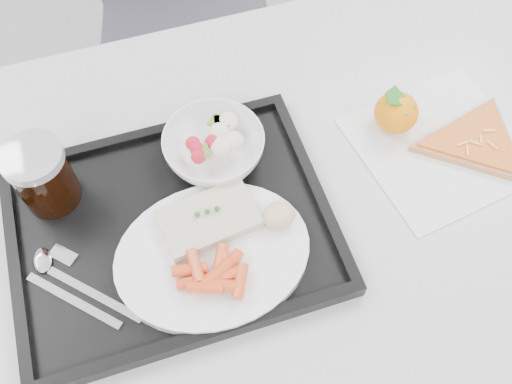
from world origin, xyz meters
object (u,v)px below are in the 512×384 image
(table, at_px, (264,225))
(salad_bowl, at_px, (214,147))
(tangerine, at_px, (396,112))
(pizza_slice, at_px, (476,142))
(dinner_plate, at_px, (213,255))
(cola_glass, at_px, (42,175))
(tray, at_px, (172,229))

(table, bearing_deg, salad_bowl, 116.85)
(tangerine, relative_size, pizza_slice, 0.28)
(dinner_plate, bearing_deg, cola_glass, 139.40)
(dinner_plate, relative_size, cola_glass, 2.50)
(salad_bowl, bearing_deg, cola_glass, 178.79)
(table, relative_size, cola_glass, 11.11)
(dinner_plate, bearing_deg, table, 33.93)
(table, xyz_separation_m, pizza_slice, (0.35, -0.00, 0.08))
(tray, xyz_separation_m, tangerine, (0.38, 0.08, 0.03))
(table, height_order, dinner_plate, dinner_plate)
(salad_bowl, bearing_deg, table, -63.15)
(table, distance_m, pizza_slice, 0.36)
(table, relative_size, tray, 2.67)
(tray, distance_m, cola_glass, 0.19)
(cola_glass, relative_size, pizza_slice, 0.42)
(pizza_slice, bearing_deg, cola_glass, 170.92)
(table, xyz_separation_m, tangerine, (0.24, 0.07, 0.10))
(table, distance_m, dinner_plate, 0.15)
(salad_bowl, relative_size, pizza_slice, 0.59)
(tray, relative_size, tangerine, 6.33)
(tangerine, bearing_deg, cola_glass, 177.08)
(cola_glass, bearing_deg, table, -19.18)
(table, relative_size, salad_bowl, 7.89)
(dinner_plate, bearing_deg, tangerine, 22.53)
(tangerine, bearing_deg, salad_bowl, 175.64)
(table, distance_m, salad_bowl, 0.15)
(cola_glass, xyz_separation_m, pizza_slice, (0.64, -0.10, -0.06))
(tray, height_order, tangerine, tangerine)
(tangerine, bearing_deg, tray, -168.73)
(tangerine, xyz_separation_m, pizza_slice, (0.11, -0.08, -0.02))
(salad_bowl, distance_m, cola_glass, 0.25)
(salad_bowl, bearing_deg, pizza_slice, -13.77)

